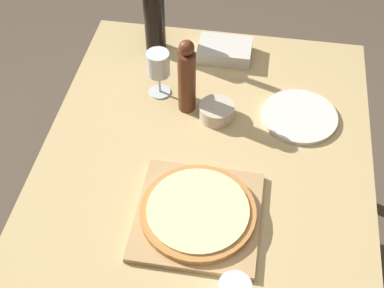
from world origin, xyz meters
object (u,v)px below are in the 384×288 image
at_px(wine_glass, 158,65).
at_px(small_bowl, 217,111).
at_px(pizza, 198,211).
at_px(wine_bottle, 154,15).
at_px(pepper_mill, 187,78).

height_order(wine_glass, small_bowl, wine_glass).
relative_size(pizza, small_bowl, 2.81).
bearing_deg(pizza, small_bowl, 90.08).
height_order(wine_bottle, wine_glass, wine_bottle).
bearing_deg(small_bowl, wine_bottle, 129.70).
height_order(pizza, pepper_mill, pepper_mill).
height_order(pizza, wine_glass, wine_glass).
height_order(wine_bottle, small_bowl, wine_bottle).
bearing_deg(pepper_mill, pizza, -76.47).
xyz_separation_m(wine_glass, small_bowl, (0.20, -0.08, -0.09)).
height_order(pepper_mill, small_bowl, pepper_mill).
relative_size(wine_glass, small_bowl, 1.47).
relative_size(wine_bottle, pepper_mill, 1.27).
bearing_deg(wine_glass, pepper_mill, -29.21).
height_order(pizza, wine_bottle, wine_bottle).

